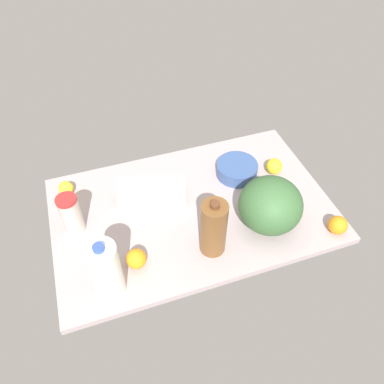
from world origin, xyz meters
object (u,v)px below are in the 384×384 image
at_px(watermelon, 270,205).
at_px(orange_loose, 136,259).
at_px(egg_carton, 152,191).
at_px(chocolate_milk_jug, 214,228).
at_px(tumbler_cup, 71,214).
at_px(orange_far_back, 338,225).
at_px(lemon_beside_bowl, 66,188).
at_px(mixing_bowl, 237,169).
at_px(milk_jug, 106,271).
at_px(lemon_near_front, 274,166).

xyz_separation_m(watermelon, orange_loose, (0.56, 0.02, -0.07)).
bearing_deg(egg_carton, chocolate_milk_jug, 131.73).
distance_m(egg_carton, orange_loose, 0.36).
xyz_separation_m(tumbler_cup, orange_loose, (-0.20, 0.25, -0.05)).
bearing_deg(orange_far_back, watermelon, -27.31).
xyz_separation_m(watermelon, lemon_beside_bowl, (0.78, -0.44, -0.08)).
bearing_deg(chocolate_milk_jug, mixing_bowl, -126.01).
xyz_separation_m(egg_carton, tumbler_cup, (0.35, 0.07, 0.06)).
relative_size(watermelon, egg_carton, 0.86).
xyz_separation_m(watermelon, orange_far_back, (-0.25, 0.13, -0.07)).
bearing_deg(milk_jug, orange_loose, -146.65).
bearing_deg(tumbler_cup, chocolate_milk_jug, 151.67).
distance_m(egg_carton, tumbler_cup, 0.36).
xyz_separation_m(tumbler_cup, chocolate_milk_jug, (-0.50, 0.27, 0.03)).
bearing_deg(lemon_near_front, milk_jug, 23.49).
bearing_deg(watermelon, chocolate_milk_jug, 9.32).
bearing_deg(milk_jug, watermelon, -171.73).
bearing_deg(watermelon, tumbler_cup, -16.65).
bearing_deg(lemon_near_front, egg_carton, -3.24).
bearing_deg(chocolate_milk_jug, orange_loose, -3.64).
distance_m(orange_loose, lemon_near_front, 0.79).
bearing_deg(egg_carton, lemon_near_front, -166.09).
bearing_deg(orange_loose, lemon_beside_bowl, -65.26).
height_order(mixing_bowl, lemon_beside_bowl, lemon_beside_bowl).
bearing_deg(egg_carton, watermelon, 161.35).
xyz_separation_m(mixing_bowl, orange_loose, (0.56, 0.34, 0.01)).
relative_size(lemon_beside_bowl, orange_loose, 0.84).
distance_m(orange_far_back, lemon_near_front, 0.41).
relative_size(milk_jug, chocolate_milk_jug, 1.03).
height_order(egg_carton, tumbler_cup, tumbler_cup).
relative_size(egg_carton, lemon_near_front, 3.95).
relative_size(egg_carton, tumbler_cup, 1.62).
height_order(mixing_bowl, orange_loose, orange_loose).
distance_m(chocolate_milk_jug, lemon_near_front, 0.54).
distance_m(tumbler_cup, chocolate_milk_jug, 0.57).
bearing_deg(tumbler_cup, orange_loose, 128.69).
relative_size(chocolate_milk_jug, lemon_beside_bowl, 4.10).
bearing_deg(orange_loose, egg_carton, -113.83).
xyz_separation_m(orange_far_back, lemon_beside_bowl, (1.03, -0.57, -0.01)).
relative_size(watermelon, chocolate_milk_jug, 0.96).
height_order(mixing_bowl, chocolate_milk_jug, chocolate_milk_jug).
xyz_separation_m(milk_jug, mixing_bowl, (-0.67, -0.41, -0.10)).
relative_size(egg_carton, orange_far_back, 3.87).
bearing_deg(egg_carton, orange_far_back, 164.36).
relative_size(orange_far_back, orange_loose, 1.00).
bearing_deg(mixing_bowl, egg_carton, 1.42).
distance_m(egg_carton, mixing_bowl, 0.42).
relative_size(tumbler_cup, lemon_beside_bowl, 2.83).
xyz_separation_m(egg_carton, orange_loose, (0.14, 0.33, 0.00)).
relative_size(orange_loose, lemon_near_front, 1.02).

